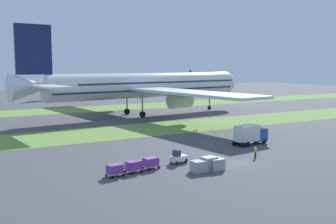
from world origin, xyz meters
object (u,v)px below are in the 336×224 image
Objects in this scene: ground_crew_marshaller at (255,152)px; uld_container_1 at (209,163)px; cargo_dolly_second at (133,166)px; airliner at (141,85)px; taxiway_marker_0 at (178,128)px; taxiway_marker_3 at (194,130)px; cargo_dolly_third at (115,169)px; catering_truck at (250,134)px; taxiway_marker_2 at (196,130)px; uld_container_0 at (199,166)px; cargo_dolly_lead at (151,162)px; uld_container_2 at (216,164)px; baggage_tug at (178,158)px; taxiway_marker_1 at (162,129)px.

ground_crew_marshaller is 0.87× the size of uld_container_1.
airliner is at bearing 142.74° from cargo_dolly_second.
taxiway_marker_0 is 0.95× the size of taxiway_marker_3.
cargo_dolly_third reaches higher than taxiway_marker_0.
catering_truck is (28.86, 7.22, 1.03)m from cargo_dolly_third.
airliner is at bearing 86.46° from taxiway_marker_2.
uld_container_0 reaches higher than taxiway_marker_0.
uld_container_1 is at bearing -113.87° from taxiway_marker_0.
cargo_dolly_third reaches higher than uld_container_0.
uld_container_1 is (-17.88, -57.90, -7.60)m from airliner.
cargo_dolly_lead reaches higher than taxiway_marker_2.
taxiway_marker_3 is (14.87, 28.08, -0.51)m from uld_container_2.
airliner reaches higher than taxiway_marker_2.
baggage_tug is (-19.67, -52.73, -7.67)m from airliner.
taxiway_marker_3 is at bearing -10.69° from airliner.
airliner is 43.94× the size of uld_container_0.
cargo_dolly_second is at bearing 158.65° from uld_container_1.
airliner is 31.95m from taxiway_marker_2.
cargo_dolly_lead is 32.28m from taxiway_marker_3.
taxiway_marker_0 is at bearing 116.12° from taxiway_marker_2.
airliner is 174.37× the size of taxiway_marker_0.
ground_crew_marshaller is (19.91, -1.50, 0.03)m from cargo_dolly_second.
cargo_dolly_second is at bearing -137.60° from taxiway_marker_2.
uld_container_0 is at bearing 52.27° from cargo_dolly_second.
catering_truck reaches higher than cargo_dolly_lead.
baggage_tug is 28.35m from taxiway_marker_3.
cargo_dolly_second is at bearing 98.68° from ground_crew_marshaller.
uld_container_0 reaches higher than taxiway_marker_1.
taxiway_marker_1 is 1.21× the size of taxiway_marker_3.
cargo_dolly_third is 38.53m from taxiway_marker_0.
cargo_dolly_lead reaches higher than uld_container_0.
taxiway_marker_3 is at bearing 126.78° from taxiway_marker_2.
cargo_dolly_lead is 1.22× the size of uld_container_0.
airliner is at bearing 72.84° from uld_container_1.
uld_container_0 is (10.60, -3.49, -0.17)m from cargo_dolly_third.
taxiway_marker_3 is (22.38, 23.26, -0.65)m from cargo_dolly_lead.
uld_container_1 is at bearing -23.64° from airliner.
cargo_dolly_lead is 23.98m from catering_truck.
uld_container_1 is at bearing 115.26° from ground_crew_marshaller.
cargo_dolly_third is at bearing -128.23° from taxiway_marker_1.
cargo_dolly_lead is 1.22× the size of uld_container_2.
airliner reaches higher than taxiway_marker_1.
uld_container_2 reaches higher than cargo_dolly_second.
taxiway_marker_1 is at bearing 131.40° from cargo_dolly_third.
taxiway_marker_2 is (-1.91, -30.82, -8.21)m from airliner.
uld_container_0 is at bearing -171.81° from uld_container_1.
catering_truck is 11.17× the size of taxiway_marker_1.
taxiway_marker_1 is (9.22, 32.24, -0.46)m from uld_container_2.
cargo_dolly_third is 37.14m from taxiway_marker_3.
taxiway_marker_2 is at bearing -53.22° from taxiway_marker_3.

